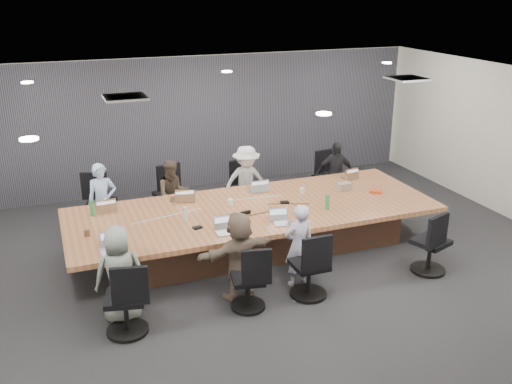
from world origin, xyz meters
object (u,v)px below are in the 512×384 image
object	(u,v)px
chair_2	(240,192)
laptop_5	(227,233)
snack_packet	(376,192)
chair_7	(430,247)
conference_table	(254,227)
laptop_2	(257,189)
chair_5	(248,284)
person_4	(120,274)
chair_4	(125,304)
person_5	(239,255)
laptop_6	(284,224)
laptop_1	(181,199)
bottle_clear	(185,214)
laptop_4	(113,250)
stapler	(246,213)
person_6	(299,245)
chair_1	(170,199)
chair_0	(101,208)
bottle_green_right	(327,202)
person_2	(246,182)
laptop_0	(106,209)
canvas_bag	(344,186)
bottle_green_left	(92,208)
person_0	(103,202)
chair_6	(309,270)
chair_3	(326,181)
mug_brown	(87,233)

from	to	relation	value
chair_2	laptop_5	size ratio (longest dim) A/B	2.51
snack_packet	chair_7	bearing A→B (deg)	-90.41
conference_table	laptop_2	size ratio (longest dim) A/B	17.81
chair_5	snack_packet	xyz separation A→B (m)	(2.97, 1.60, 0.39)
person_4	laptop_5	bearing A→B (deg)	-160.67
chair_5	chair_4	bearing A→B (deg)	-169.14
chair_4	person_4	size ratio (longest dim) A/B	0.63
person_5	chair_5	bearing A→B (deg)	78.36
laptop_6	laptop_1	bearing A→B (deg)	140.79
chair_7	person_5	size ratio (longest dim) A/B	0.65
chair_5	bottle_clear	xyz separation A→B (m)	(-0.44, 1.59, 0.48)
laptop_5	snack_packet	distance (m)	3.05
snack_packet	laptop_4	bearing A→B (deg)	-171.39
laptop_2	stapler	bearing A→B (deg)	60.18
laptop_5	person_6	bearing A→B (deg)	-31.01
laptop_5	chair_1	bearing A→B (deg)	96.75
chair_0	bottle_green_right	size ratio (longest dim) A/B	3.48
conference_table	laptop_1	xyz separation A→B (m)	(-1.02, 0.80, 0.35)
chair_2	person_5	bearing A→B (deg)	57.66
laptop_5	laptop_4	bearing A→B (deg)	-180.00
person_2	bottle_clear	world-z (taller)	person_2
person_6	laptop_2	bearing A→B (deg)	-97.48
laptop_0	bottle_clear	distance (m)	1.43
conference_table	laptop_5	bearing A→B (deg)	-132.34
person_6	laptop_5	bearing A→B (deg)	-33.86
chair_0	laptop_2	size ratio (longest dim) A/B	2.54
person_4	laptop_6	xyz separation A→B (m)	(2.55, 0.55, 0.09)
laptop_4	snack_packet	distance (m)	4.66
person_6	stapler	xyz separation A→B (m)	(-0.41, 1.13, 0.14)
chair_4	canvas_bag	distance (m)	4.61
chair_1	person_5	distance (m)	3.07
chair_4	laptop_6	world-z (taller)	chair_4
chair_2	chair_7	size ratio (longest dim) A/B	0.91
laptop_1	person_6	xyz separation A→B (m)	(1.21, -2.15, -0.12)
conference_table	bottle_clear	xyz separation A→B (m)	(-1.17, -0.11, 0.45)
bottle_green_left	chair_2	bearing A→B (deg)	21.14
chair_2	person_0	size ratio (longest dim) A/B	0.56
chair_6	chair_3	bearing A→B (deg)	58.49
laptop_0	bottle_clear	size ratio (longest dim) A/B	1.53
laptop_5	laptop_6	distance (m)	0.92
chair_4	mug_brown	xyz separation A→B (m)	(-0.28, 1.54, 0.37)
laptop_1	canvas_bag	size ratio (longest dim) A/B	1.40
person_2	stapler	size ratio (longest dim) A/B	8.59
chair_2	mug_brown	size ratio (longest dim) A/B	7.81
mug_brown	person_4	bearing A→B (deg)	-76.62
chair_6	stapler	bearing A→B (deg)	104.87
laptop_0	laptop_4	world-z (taller)	same
chair_1	laptop_5	world-z (taller)	chair_1
bottle_green_right	stapler	size ratio (longest dim) A/B	1.52
chair_1	laptop_2	xyz separation A→B (m)	(1.38, -0.90, 0.32)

